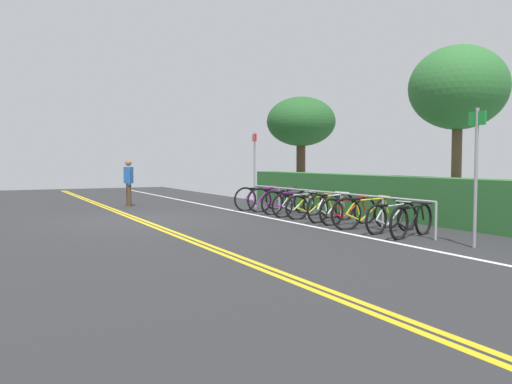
{
  "coord_description": "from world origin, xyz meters",
  "views": [
    {
      "loc": [
        13.29,
        -3.45,
        1.51
      ],
      "look_at": [
        2.11,
        2.27,
        0.78
      ],
      "focal_mm": 36.9,
      "sensor_mm": 36.0,
      "label": 1
    }
  ],
  "objects_px": {
    "bicycle_6": "(348,211)",
    "tree_mid": "(458,89)",
    "bicycle_2": "(288,202)",
    "bicycle_7": "(367,213)",
    "bike_rack": "(323,198)",
    "pedestrian": "(129,180)",
    "bicycle_8": "(392,218)",
    "sign_post_far": "(476,165)",
    "sign_post_near": "(254,162)",
    "bicycle_4": "(314,207)",
    "bicycle_3": "(298,205)",
    "bicycle_0": "(261,198)",
    "bicycle_1": "(277,200)",
    "bicycle_9": "(412,221)",
    "bicycle_5": "(331,207)",
    "tree_near_left": "(301,123)"
  },
  "relations": [
    {
      "from": "bicycle_2",
      "to": "tree_mid",
      "type": "xyz_separation_m",
      "value": [
        3.46,
        2.86,
        2.98
      ]
    },
    {
      "from": "bicycle_2",
      "to": "bicycle_4",
      "type": "distance_m",
      "value": 1.39
    },
    {
      "from": "pedestrian",
      "to": "bicycle_9",
      "type": "bearing_deg",
      "value": 18.43
    },
    {
      "from": "bicycle_9",
      "to": "bicycle_1",
      "type": "bearing_deg",
      "value": 178.12
    },
    {
      "from": "bicycle_8",
      "to": "bicycle_0",
      "type": "bearing_deg",
      "value": -179.24
    },
    {
      "from": "bike_rack",
      "to": "bicycle_5",
      "type": "height_order",
      "value": "bike_rack"
    },
    {
      "from": "bicycle_8",
      "to": "bicycle_2",
      "type": "bearing_deg",
      "value": 179.55
    },
    {
      "from": "bicycle_7",
      "to": "pedestrian",
      "type": "xyz_separation_m",
      "value": [
        -8.4,
        -3.32,
        0.53
      ]
    },
    {
      "from": "bicycle_1",
      "to": "bicycle_8",
      "type": "xyz_separation_m",
      "value": [
        5.13,
        -0.07,
        -0.05
      ]
    },
    {
      "from": "bicycle_0",
      "to": "bicycle_2",
      "type": "xyz_separation_m",
      "value": [
        1.48,
        0.11,
        -0.02
      ]
    },
    {
      "from": "bike_rack",
      "to": "bicycle_7",
      "type": "xyz_separation_m",
      "value": [
        1.86,
        -0.09,
        -0.22
      ]
    },
    {
      "from": "bicycle_6",
      "to": "bicycle_5",
      "type": "bearing_deg",
      "value": 179.73
    },
    {
      "from": "bike_rack",
      "to": "bicycle_9",
      "type": "xyz_separation_m",
      "value": [
        3.28,
        -0.13,
        -0.25
      ]
    },
    {
      "from": "bicycle_8",
      "to": "bike_rack",
      "type": "bearing_deg",
      "value": 179.73
    },
    {
      "from": "bicycle_5",
      "to": "bicycle_2",
      "type": "bearing_deg",
      "value": -179.96
    },
    {
      "from": "bicycle_0",
      "to": "bicycle_3",
      "type": "height_order",
      "value": "bicycle_0"
    },
    {
      "from": "bicycle_4",
      "to": "bicycle_9",
      "type": "relative_size",
      "value": 1.04
    },
    {
      "from": "bicycle_6",
      "to": "bicycle_0",
      "type": "bearing_deg",
      "value": -178.53
    },
    {
      "from": "bike_rack",
      "to": "bicycle_3",
      "type": "height_order",
      "value": "bike_rack"
    },
    {
      "from": "bicycle_9",
      "to": "bicycle_4",
      "type": "bearing_deg",
      "value": 178.1
    },
    {
      "from": "bicycle_0",
      "to": "bicycle_3",
      "type": "bearing_deg",
      "value": 0.26
    },
    {
      "from": "bicycle_0",
      "to": "bicycle_7",
      "type": "distance_m",
      "value": 5.14
    },
    {
      "from": "bicycle_6",
      "to": "sign_post_near",
      "type": "relative_size",
      "value": 0.67
    },
    {
      "from": "bicycle_5",
      "to": "bicycle_9",
      "type": "relative_size",
      "value": 1.07
    },
    {
      "from": "bicycle_4",
      "to": "bicycle_8",
      "type": "bearing_deg",
      "value": -0.09
    },
    {
      "from": "bike_rack",
      "to": "bicycle_5",
      "type": "distance_m",
      "value": 0.39
    },
    {
      "from": "bicycle_1",
      "to": "bike_rack",
      "type": "bearing_deg",
      "value": -1.36
    },
    {
      "from": "bicycle_4",
      "to": "sign_post_far",
      "type": "relative_size",
      "value": 0.68
    },
    {
      "from": "bicycle_6",
      "to": "bicycle_8",
      "type": "xyz_separation_m",
      "value": [
        1.56,
        -0.03,
        -0.01
      ]
    },
    {
      "from": "bicycle_0",
      "to": "bicycle_5",
      "type": "xyz_separation_m",
      "value": [
        3.6,
        0.11,
        -0.01
      ]
    },
    {
      "from": "bicycle_6",
      "to": "tree_mid",
      "type": "relative_size",
      "value": 0.38
    },
    {
      "from": "pedestrian",
      "to": "bicycle_4",
      "type": "bearing_deg",
      "value": 28.98
    },
    {
      "from": "bicycle_2",
      "to": "tree_near_left",
      "type": "distance_m",
      "value": 5.99
    },
    {
      "from": "bike_rack",
      "to": "tree_near_left",
      "type": "bearing_deg",
      "value": 152.81
    },
    {
      "from": "bicycle_6",
      "to": "sign_post_far",
      "type": "xyz_separation_m",
      "value": [
        3.74,
        -0.1,
        1.13
      ]
    },
    {
      "from": "bicycle_8",
      "to": "tree_mid",
      "type": "xyz_separation_m",
      "value": [
        -0.92,
        2.9,
        3.0
      ]
    },
    {
      "from": "bike_rack",
      "to": "sign_post_near",
      "type": "relative_size",
      "value": 3.09
    },
    {
      "from": "bicycle_7",
      "to": "bicycle_4",
      "type": "bearing_deg",
      "value": 177.97
    },
    {
      "from": "bicycle_2",
      "to": "tree_near_left",
      "type": "height_order",
      "value": "tree_near_left"
    },
    {
      "from": "bicycle_8",
      "to": "bicycle_9",
      "type": "distance_m",
      "value": 0.71
    },
    {
      "from": "bicycle_5",
      "to": "bicycle_8",
      "type": "bearing_deg",
      "value": -0.92
    },
    {
      "from": "bicycle_8",
      "to": "sign_post_far",
      "type": "height_order",
      "value": "sign_post_far"
    },
    {
      "from": "bicycle_0",
      "to": "bicycle_3",
      "type": "relative_size",
      "value": 1.07
    },
    {
      "from": "bicycle_2",
      "to": "bicycle_7",
      "type": "xyz_separation_m",
      "value": [
        3.66,
        -0.11,
        0.02
      ]
    },
    {
      "from": "bike_rack",
      "to": "pedestrian",
      "type": "xyz_separation_m",
      "value": [
        -6.54,
        -3.4,
        0.31
      ]
    },
    {
      "from": "bike_rack",
      "to": "bicycle_7",
      "type": "height_order",
      "value": "bike_rack"
    },
    {
      "from": "bicycle_0",
      "to": "bicycle_1",
      "type": "height_order",
      "value": "bicycle_0"
    },
    {
      "from": "bicycle_4",
      "to": "sign_post_far",
      "type": "distance_m",
      "value": 5.29
    },
    {
      "from": "bicycle_4",
      "to": "bicycle_9",
      "type": "distance_m",
      "value": 3.69
    },
    {
      "from": "bicycle_1",
      "to": "bicycle_7",
      "type": "distance_m",
      "value": 4.41
    }
  ]
}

